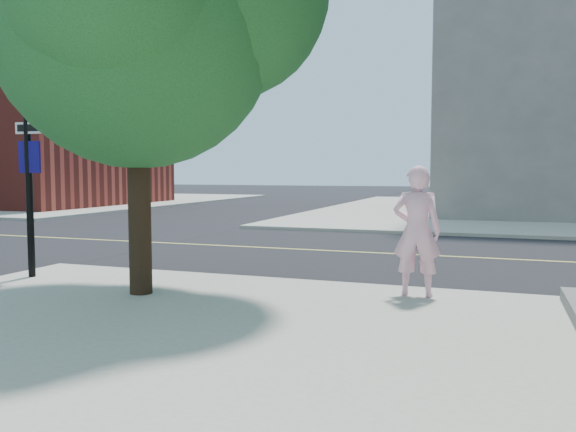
% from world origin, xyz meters
% --- Properties ---
extents(ground, '(140.00, 140.00, 0.00)m').
position_xyz_m(ground, '(0.00, 0.00, 0.00)').
color(ground, black).
rests_on(ground, ground).
extents(road_ew, '(140.00, 9.00, 0.01)m').
position_xyz_m(road_ew, '(0.00, 4.50, 0.01)').
color(road_ew, black).
rests_on(road_ew, ground).
extents(sidewalk_nw, '(26.00, 25.00, 0.12)m').
position_xyz_m(sidewalk_nw, '(-23.00, 21.50, 0.06)').
color(sidewalk_nw, '#A5A392').
rests_on(sidewalk_nw, ground).
extents(church, '(15.20, 12.00, 14.40)m').
position_xyz_m(church, '(-20.00, 18.00, 7.18)').
color(church, maroon).
rests_on(church, sidewalk_nw).
extents(man_on_phone, '(0.73, 0.49, 1.99)m').
position_xyz_m(man_on_phone, '(6.34, -0.70, 1.11)').
color(man_on_phone, '#F6B3CB').
rests_on(man_on_phone, sidewalk_se).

